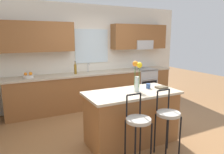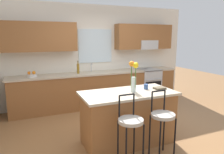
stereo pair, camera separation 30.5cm
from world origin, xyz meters
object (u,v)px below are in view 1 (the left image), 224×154
at_px(oven_range, 143,84).
at_px(cookbook, 161,87).
at_px(bar_stool_middle, 168,117).
at_px(mug_ceramic, 148,86).
at_px(flower_vase, 137,73).
at_px(fruit_bowl_oranges, 28,76).
at_px(bar_stool_near, 138,123).
at_px(bottle_olive_oil, 75,69).
at_px(kitchen_island, 131,117).

xyz_separation_m(oven_range, cookbook, (-1.12, -2.13, 0.48)).
xyz_separation_m(bar_stool_middle, mug_ceramic, (0.12, 0.68, 0.33)).
bearing_deg(flower_vase, mug_ceramic, 14.82).
bearing_deg(flower_vase, fruit_bowl_oranges, 126.10).
xyz_separation_m(bar_stool_near, mug_ceramic, (0.67, 0.68, 0.33)).
distance_m(bar_stool_middle, fruit_bowl_oranges, 3.26).
height_order(mug_ceramic, bottle_olive_oil, bottle_olive_oil).
bearing_deg(kitchen_island, bar_stool_near, -114.20).
bearing_deg(bar_stool_near, oven_range, 53.39).
xyz_separation_m(bar_stool_middle, fruit_bowl_oranges, (-1.75, 2.74, 0.33)).
bearing_deg(bottle_olive_oil, kitchen_island, -80.47).
height_order(bar_stool_near, bottle_olive_oil, bottle_olive_oil).
bearing_deg(bottle_olive_oil, oven_range, -0.67).
height_order(flower_vase, fruit_bowl_oranges, flower_vase).
relative_size(flower_vase, fruit_bowl_oranges, 2.22).
relative_size(oven_range, cookbook, 4.60).
distance_m(flower_vase, mug_ceramic, 0.43).
xyz_separation_m(kitchen_island, cookbook, (0.62, -0.03, 0.47)).
xyz_separation_m(oven_range, bar_stool_near, (-2.01, -2.71, 0.18)).
height_order(bar_stool_near, bar_stool_middle, same).
bearing_deg(mug_ceramic, bottle_olive_oil, 109.97).
bearing_deg(fruit_bowl_oranges, oven_range, -0.44).
xyz_separation_m(oven_range, flower_vase, (-1.65, -2.12, 0.79)).
relative_size(kitchen_island, fruit_bowl_oranges, 6.76).
distance_m(bar_stool_middle, mug_ceramic, 0.76).
bearing_deg(fruit_bowl_oranges, cookbook, -45.73).
relative_size(oven_range, fruit_bowl_oranges, 3.83).
xyz_separation_m(mug_ceramic, fruit_bowl_oranges, (-1.87, 2.06, -0.00)).
distance_m(kitchen_island, flower_vase, 0.79).
distance_m(cookbook, fruit_bowl_oranges, 3.01).
distance_m(oven_range, kitchen_island, 2.73).
bearing_deg(flower_vase, kitchen_island, 169.25).
xyz_separation_m(kitchen_island, fruit_bowl_oranges, (-1.48, 2.12, 0.50)).
xyz_separation_m(oven_range, bottle_olive_oil, (-2.10, 0.02, 0.59)).
bearing_deg(bar_stool_near, flower_vase, 58.93).
xyz_separation_m(bar_stool_near, bar_stool_middle, (0.55, 0.00, 0.00)).
bearing_deg(cookbook, flower_vase, 178.65).
bearing_deg(bar_stool_middle, mug_ceramic, 80.25).
relative_size(bar_stool_near, bottle_olive_oil, 3.18).
bearing_deg(bar_stool_near, cookbook, 33.03).
bearing_deg(oven_range, kitchen_island, -129.64).
bearing_deg(kitchen_island, mug_ceramic, 9.48).
bearing_deg(bar_stool_near, kitchen_island, 65.80).
height_order(flower_vase, mug_ceramic, flower_vase).
xyz_separation_m(mug_ceramic, bottle_olive_oil, (-0.75, 2.06, 0.09)).
height_order(mug_ceramic, cookbook, mug_ceramic).
bearing_deg(bottle_olive_oil, fruit_bowl_oranges, 180.00).
distance_m(fruit_bowl_oranges, bottle_olive_oil, 1.12).
distance_m(oven_range, mug_ceramic, 2.49).
height_order(bar_stool_near, fruit_bowl_oranges, fruit_bowl_oranges).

